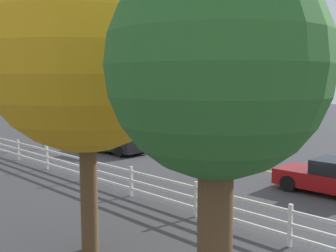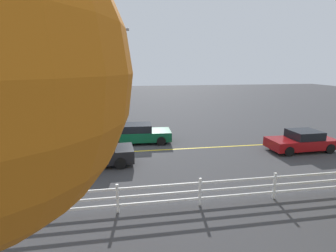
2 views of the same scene
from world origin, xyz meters
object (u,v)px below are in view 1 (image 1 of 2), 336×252
(car_1, at_px, (336,178))
(car_2, at_px, (193,139))
(tree_2, at_px, (217,73))
(car_0, at_px, (114,141))
(tree_1, at_px, (86,49))

(car_1, height_order, car_2, car_2)
(tree_2, bearing_deg, car_0, -33.02)
(car_2, height_order, tree_2, tree_2)
(car_1, distance_m, tree_1, 10.83)
(car_2, relative_size, tree_2, 0.81)
(car_1, xyz_separation_m, car_2, (10.63, -3.71, 0.04))
(car_0, height_order, tree_2, tree_2)
(tree_1, bearing_deg, tree_2, 165.00)
(car_1, height_order, tree_1, tree_1)
(car_1, relative_size, tree_2, 0.73)
(car_2, bearing_deg, tree_2, -45.01)
(car_0, relative_size, tree_2, 0.82)
(car_2, distance_m, tree_1, 16.26)
(car_1, bearing_deg, car_2, -20.64)
(tree_1, bearing_deg, car_0, -39.53)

